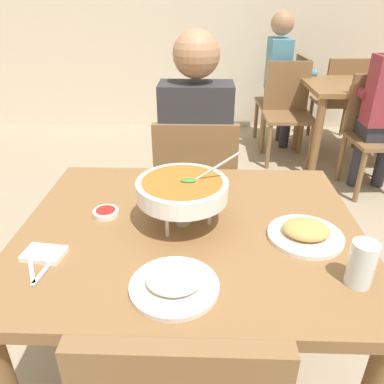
% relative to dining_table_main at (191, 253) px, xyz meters
% --- Properties ---
extents(ground_plane, '(16.00, 16.00, 0.00)m').
position_rel_dining_table_main_xyz_m(ground_plane, '(0.00, 0.00, -0.64)').
color(ground_plane, gray).
extents(dining_table_main, '(1.14, 0.93, 0.75)m').
position_rel_dining_table_main_xyz_m(dining_table_main, '(0.00, 0.00, 0.00)').
color(dining_table_main, brown).
rests_on(dining_table_main, ground_plane).
extents(chair_diner_main, '(0.44, 0.44, 0.90)m').
position_rel_dining_table_main_xyz_m(chair_diner_main, '(-0.00, 0.75, -0.13)').
color(chair_diner_main, brown).
rests_on(chair_diner_main, ground_plane).
extents(diner_main, '(0.40, 0.45, 1.31)m').
position_rel_dining_table_main_xyz_m(diner_main, '(0.00, 0.79, 0.11)').
color(diner_main, '#2D2D38').
rests_on(diner_main, ground_plane).
extents(curry_bowl, '(0.33, 0.30, 0.26)m').
position_rel_dining_table_main_xyz_m(curry_bowl, '(-0.03, 0.01, 0.24)').
color(curry_bowl, silver).
rests_on(curry_bowl, dining_table_main).
extents(rice_plate, '(0.24, 0.24, 0.06)m').
position_rel_dining_table_main_xyz_m(rice_plate, '(-0.03, -0.31, 0.13)').
color(rice_plate, white).
rests_on(rice_plate, dining_table_main).
extents(appetizer_plate, '(0.24, 0.24, 0.06)m').
position_rel_dining_table_main_xyz_m(appetizer_plate, '(0.37, -0.06, 0.13)').
color(appetizer_plate, white).
rests_on(appetizer_plate, dining_table_main).
extents(sauce_dish, '(0.09, 0.09, 0.02)m').
position_rel_dining_table_main_xyz_m(sauce_dish, '(-0.30, 0.06, 0.12)').
color(sauce_dish, white).
rests_on(sauce_dish, dining_table_main).
extents(napkin_folded, '(0.13, 0.10, 0.02)m').
position_rel_dining_table_main_xyz_m(napkin_folded, '(-0.43, -0.18, 0.12)').
color(napkin_folded, white).
rests_on(napkin_folded, dining_table_main).
extents(fork_utensil, '(0.09, 0.16, 0.01)m').
position_rel_dining_table_main_xyz_m(fork_utensil, '(-0.45, -0.23, 0.12)').
color(fork_utensil, silver).
rests_on(fork_utensil, dining_table_main).
extents(spoon_utensil, '(0.04, 0.17, 0.01)m').
position_rel_dining_table_main_xyz_m(spoon_utensil, '(-0.40, -0.23, 0.12)').
color(spoon_utensil, silver).
rests_on(spoon_utensil, dining_table_main).
extents(drink_glass, '(0.07, 0.07, 0.13)m').
position_rel_dining_table_main_xyz_m(drink_glass, '(0.46, -0.27, 0.17)').
color(drink_glass, silver).
rests_on(drink_glass, dining_table_main).
extents(dining_table_far, '(1.00, 0.80, 0.75)m').
position_rel_dining_table_main_xyz_m(dining_table_far, '(1.44, 2.32, -0.02)').
color(dining_table_far, brown).
rests_on(dining_table_far, ground_plane).
extents(chair_bg_left, '(0.46, 0.46, 0.90)m').
position_rel_dining_table_main_xyz_m(chair_bg_left, '(0.91, 2.86, -0.13)').
color(chair_bg_left, brown).
rests_on(chair_bg_left, ground_plane).
extents(chair_bg_middle, '(0.47, 0.47, 0.90)m').
position_rel_dining_table_main_xyz_m(chair_bg_middle, '(1.41, 1.84, -0.13)').
color(chair_bg_middle, brown).
rests_on(chair_bg_middle, ground_plane).
extents(chair_bg_corner, '(0.46, 0.46, 0.90)m').
position_rel_dining_table_main_xyz_m(chair_bg_corner, '(1.44, 2.84, -0.13)').
color(chair_bg_corner, brown).
rests_on(chair_bg_corner, ground_plane).
extents(chair_bg_window, '(0.44, 0.44, 0.90)m').
position_rel_dining_table_main_xyz_m(chair_bg_window, '(0.82, 2.45, -0.13)').
color(chair_bg_window, brown).
rests_on(chair_bg_window, ground_plane).
extents(patron_bg_left, '(0.45, 0.40, 1.31)m').
position_rel_dining_table_main_xyz_m(patron_bg_left, '(0.80, 2.83, 0.11)').
color(patron_bg_left, '#2D2D38').
rests_on(patron_bg_left, ground_plane).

